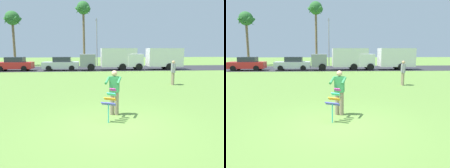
# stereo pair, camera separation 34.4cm
# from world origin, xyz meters

# --- Properties ---
(ground_plane) EXTENTS (120.00, 120.00, 0.00)m
(ground_plane) POSITION_xyz_m (0.00, 0.00, 0.00)
(ground_plane) COLOR olive
(road_strip) EXTENTS (120.00, 8.00, 0.01)m
(road_strip) POSITION_xyz_m (0.00, 21.64, 0.01)
(road_strip) COLOR #2D2D33
(road_strip) RESTS_ON ground
(person_kite_flyer) EXTENTS (0.67, 0.75, 1.73)m
(person_kite_flyer) POSITION_xyz_m (0.09, 1.12, 0.95)
(person_kite_flyer) COLOR gray
(person_kite_flyer) RESTS_ON ground
(kite_held) EXTENTS (0.59, 0.72, 1.14)m
(kite_held) POSITION_xyz_m (-0.14, 0.38, 0.77)
(kite_held) COLOR #D83399
(kite_held) RESTS_ON ground
(parked_car_red) EXTENTS (4.22, 1.87, 1.60)m
(parked_car_red) POSITION_xyz_m (-9.75, 19.24, 0.77)
(parked_car_red) COLOR red
(parked_car_red) RESTS_ON ground
(parked_car_silver) EXTENTS (4.24, 1.90, 1.60)m
(parked_car_silver) POSITION_xyz_m (-4.39, 19.24, 0.77)
(parked_car_silver) COLOR silver
(parked_car_silver) RESTS_ON ground
(parked_truck_grey_van) EXTENTS (6.76, 2.28, 2.62)m
(parked_truck_grey_van) POSITION_xyz_m (1.62, 19.24, 1.41)
(parked_truck_grey_van) COLOR gray
(parked_truck_grey_van) RESTS_ON ground
(parked_truck_white_box) EXTENTS (6.72, 2.17, 2.62)m
(parked_truck_white_box) POSITION_xyz_m (7.30, 19.24, 1.41)
(parked_truck_white_box) COLOR silver
(parked_truck_white_box) RESTS_ON ground
(palm_tree_left_near) EXTENTS (2.58, 2.71, 8.14)m
(palm_tree_left_near) POSITION_xyz_m (-12.51, 27.75, 6.76)
(palm_tree_left_near) COLOR brown
(palm_tree_left_near) RESTS_ON ground
(palm_tree_right_near) EXTENTS (2.58, 2.71, 10.12)m
(palm_tree_right_near) POSITION_xyz_m (-2.02, 29.66, 8.57)
(palm_tree_right_near) COLOR brown
(palm_tree_right_near) RESTS_ON ground
(streetlight_pole) EXTENTS (0.24, 1.65, 7.00)m
(streetlight_pole) POSITION_xyz_m (0.01, 26.25, 4.00)
(streetlight_pole) COLOR #9E9EA3
(streetlight_pole) RESTS_ON ground
(person_walker_near) EXTENTS (0.24, 0.57, 1.73)m
(person_walker_near) POSITION_xyz_m (4.96, 7.83, 0.93)
(person_walker_near) COLOR gray
(person_walker_near) RESTS_ON ground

